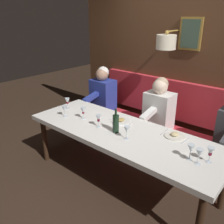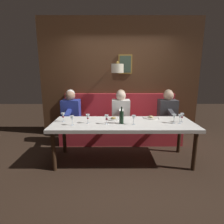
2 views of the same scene
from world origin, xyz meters
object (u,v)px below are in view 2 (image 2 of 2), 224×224
at_px(diner_near, 121,108).
at_px(wine_glass_4, 107,118).
at_px(wine_glass_6, 72,119).
at_px(dining_table, 123,126).
at_px(diner_middle, 71,108).
at_px(wine_glass_2, 180,117).
at_px(wine_glass_0, 174,117).
at_px(wine_glass_5, 63,115).
at_px(wine_glass_1, 182,116).
at_px(diner_nearest, 168,108).
at_px(wine_glass_7, 88,117).
at_px(wine_bottle, 121,117).
at_px(wine_glass_3, 134,118).

height_order(diner_near, wine_glass_4, diner_near).
bearing_deg(wine_glass_6, dining_table, -78.96).
relative_size(diner_middle, wine_glass_2, 4.82).
bearing_deg(wine_glass_0, diner_near, 43.84).
relative_size(diner_middle, wine_glass_0, 4.82).
bearing_deg(diner_middle, wine_glass_5, -177.32).
distance_m(diner_middle, wine_glass_1, 2.35).
height_order(dining_table, wine_glass_4, wine_glass_4).
relative_size(diner_nearest, wine_glass_4, 4.82).
height_order(diner_near, wine_glass_5, diner_near).
relative_size(wine_glass_0, wine_glass_5, 1.00).
bearing_deg(wine_glass_6, wine_glass_5, 42.73).
distance_m(wine_glass_1, wine_glass_5, 2.15).
xyz_separation_m(dining_table, wine_glass_6, (-0.17, 0.88, 0.18)).
bearing_deg(wine_glass_6, diner_middle, 13.40).
bearing_deg(diner_middle, wine_glass_0, -114.78).
relative_size(diner_middle, wine_glass_7, 4.82).
xyz_separation_m(diner_nearest, wine_glass_5, (-0.82, 2.15, 0.04)).
height_order(dining_table, wine_bottle, wine_bottle).
relative_size(dining_table, wine_glass_6, 15.51).
distance_m(dining_table, wine_bottle, 0.20).
relative_size(wine_glass_0, wine_glass_6, 1.00).
bearing_deg(wine_glass_2, diner_near, 45.85).
distance_m(diner_near, wine_bottle, 0.96).
bearing_deg(diner_middle, diner_near, -90.00).
distance_m(diner_middle, wine_glass_3, 1.65).
bearing_deg(diner_nearest, wine_bottle, 131.06).
xyz_separation_m(diner_nearest, wine_glass_4, (-0.99, 1.35, 0.04)).
xyz_separation_m(diner_middle, wine_glass_0, (-0.93, -2.02, 0.04)).
relative_size(wine_glass_5, wine_glass_7, 1.00).
bearing_deg(wine_bottle, dining_table, -25.67).
bearing_deg(wine_glass_6, wine_glass_0, -86.14).
xyz_separation_m(dining_table, wine_glass_2, (-0.08, -0.99, 0.18)).
bearing_deg(wine_glass_7, wine_glass_3, -95.52).
xyz_separation_m(wine_glass_0, wine_glass_2, (-0.03, -0.09, 0.00)).
bearing_deg(diner_middle, wine_glass_1, -111.51).
height_order(diner_middle, wine_glass_6, diner_middle).
height_order(dining_table, wine_glass_0, wine_glass_0).
xyz_separation_m(diner_middle, wine_glass_3, (-1.01, -1.30, 0.04)).
distance_m(dining_table, wine_glass_4, 0.36).
bearing_deg(wine_glass_6, wine_glass_4, -83.37).
height_order(wine_glass_4, wine_glass_5, same).
xyz_separation_m(wine_glass_7, wine_bottle, (-0.02, -0.59, 0.00)).
relative_size(diner_near, wine_glass_7, 4.82).
relative_size(diner_middle, wine_glass_5, 4.82).
bearing_deg(wine_glass_6, wine_glass_2, -87.20).
relative_size(wine_glass_4, wine_bottle, 0.55).
relative_size(dining_table, diner_nearest, 3.22).
bearing_deg(wine_glass_0, wine_glass_1, -66.54).
bearing_deg(wine_glass_2, wine_glass_6, 92.80).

